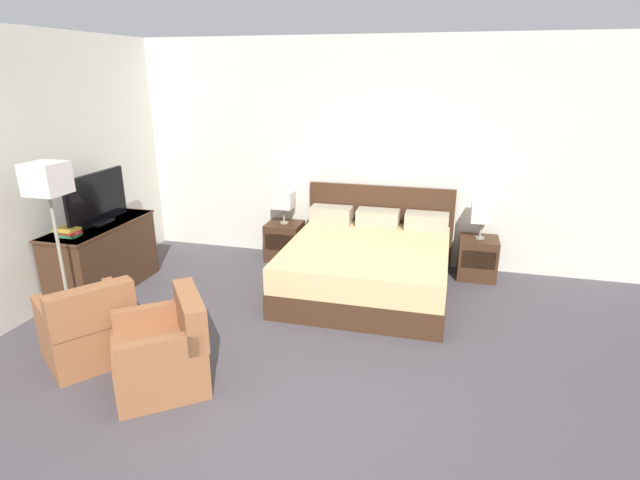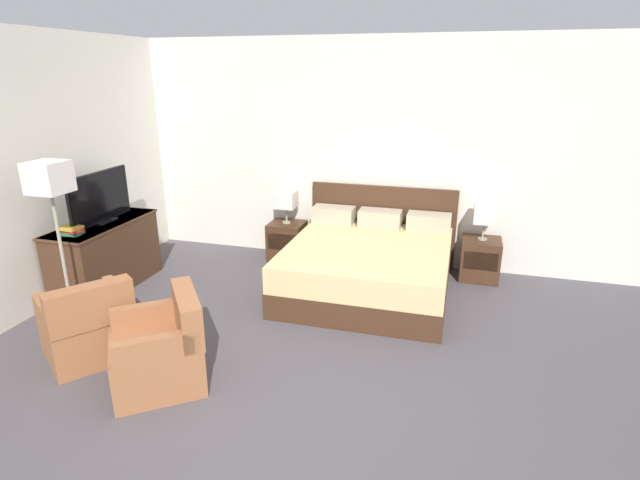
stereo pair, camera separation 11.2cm
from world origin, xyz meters
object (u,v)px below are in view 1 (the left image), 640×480
object	(u,v)px
nightstand_left	(285,241)
book_small_top	(67,230)
table_lamp_left	(284,200)
armchair_companion	(164,353)
floor_lamp	(49,192)
book_blue_cover	(68,232)
nightstand_right	(477,258)
dresser	(103,256)
bed	(368,264)
table_lamp_right	(482,213)
tv	(97,199)
book_red_cover	(70,235)
armchair_by_window	(89,330)

from	to	relation	value
nightstand_left	book_small_top	distance (m)	2.63
table_lamp_left	book_small_top	distance (m)	2.56
armchair_companion	floor_lamp	bearing A→B (deg)	156.89
book_blue_cover	book_small_top	distance (m)	0.03
nightstand_right	floor_lamp	bearing A→B (deg)	-149.08
nightstand_left	floor_lamp	size ratio (longest dim) A/B	0.31
dresser	book_small_top	distance (m)	0.64
bed	book_small_top	bearing A→B (deg)	-157.43
table_lamp_right	book_blue_cover	bearing A→B (deg)	-155.34
bed	table_lamp_right	world-z (taller)	bed
nightstand_left	bed	bearing A→B (deg)	-29.19
nightstand_left	table_lamp_left	xyz separation A→B (m)	(0.00, 0.00, 0.56)
table_lamp_right	tv	size ratio (longest dim) A/B	0.45
dresser	armchair_companion	world-z (taller)	dresser
bed	table_lamp_left	distance (m)	1.51
book_red_cover	table_lamp_left	bearing A→B (deg)	48.78
book_small_top	armchair_by_window	size ratio (longest dim) A/B	0.23
bed	book_blue_cover	distance (m)	3.22
nightstand_left	armchair_by_window	world-z (taller)	armchair_by_window
nightstand_right	book_red_cover	xyz separation A→B (m)	(-4.15, -1.91, 0.56)
book_small_top	armchair_by_window	world-z (taller)	book_small_top
armchair_by_window	table_lamp_left	bearing A→B (deg)	72.83
floor_lamp	table_lamp_right	bearing A→B (deg)	30.94
bed	armchair_companion	world-z (taller)	bed
bed	nightstand_right	distance (m)	1.42
table_lamp_right	dresser	distance (m)	4.43
bed	book_small_top	xyz separation A→B (m)	(-2.94, -1.22, 0.56)
book_small_top	table_lamp_left	bearing A→B (deg)	48.37
nightstand_left	tv	distance (m)	2.35
nightstand_right	dresser	world-z (taller)	dresser
book_blue_cover	dresser	bearing A→B (deg)	88.45
bed	armchair_by_window	size ratio (longest dim) A/B	2.04
nightstand_left	nightstand_right	distance (m)	2.47
dresser	table_lamp_left	bearing A→B (deg)	41.16
table_lamp_left	book_small_top	xyz separation A→B (m)	(-1.70, -1.91, 0.05)
armchair_by_window	bed	bearing A→B (deg)	44.84
book_blue_cover	table_lamp_left	bearing A→B (deg)	48.48
book_red_cover	book_blue_cover	size ratio (longest dim) A/B	0.75
nightstand_right	bed	bearing A→B (deg)	-150.81
bed	tv	world-z (taller)	tv
bed	book_blue_cover	world-z (taller)	bed
book_red_cover	dresser	bearing A→B (deg)	90.74
tv	book_blue_cover	bearing A→B (deg)	-91.74
nightstand_right	dresser	bearing A→B (deg)	-160.53
table_lamp_right	armchair_companion	size ratio (longest dim) A/B	0.45
armchair_companion	nightstand_left	bearing A→B (deg)	89.62
table_lamp_right	book_blue_cover	world-z (taller)	table_lamp_right
nightstand_right	dresser	size ratio (longest dim) A/B	0.37
table_lamp_right	book_small_top	world-z (taller)	table_lamp_right
dresser	nightstand_right	bearing A→B (deg)	19.47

